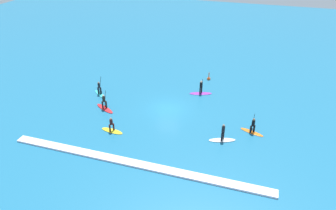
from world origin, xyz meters
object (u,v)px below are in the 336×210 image
Objects in this scene: surfer_on_orange_board at (252,128)px; surfer_on_purple_board at (201,90)px; surfer_on_teal_board at (100,91)px; surfer_on_white_board at (222,137)px; surfer_on_yellow_board at (112,128)px; surfer_on_red_board at (105,106)px; marker_buoy at (209,78)px.

surfer_on_orange_board is 9.58m from surfer_on_purple_board.
surfer_on_white_board is (16.26, -5.01, -0.02)m from surfer_on_teal_board.
surfer_on_white_board is 9.90m from surfer_on_purple_board.
surfer_on_orange_board is 14.50m from surfer_on_yellow_board.
surfer_on_red_board reaches higher than surfer_on_purple_board.
surfer_on_yellow_board reaches higher than marker_buoy.
surfer_on_purple_board is 12.93m from surfer_on_yellow_board.
marker_buoy is at bearing 87.30° from surfer_on_white_board.
surfer_on_teal_board is 8.54m from surfer_on_yellow_board.
surfer_on_purple_board reaches higher than marker_buoy.
surfer_on_yellow_board is 16.89m from marker_buoy.
surfer_on_white_board is at bearing 60.54° from surfer_on_orange_board.
surfer_on_purple_board is at bearing 95.55° from surfer_on_white_board.
surfer_on_red_board is 2.55× the size of marker_buoy.
surfer_on_teal_board reaches higher than surfer_on_white_board.
surfer_on_purple_board reaches higher than surfer_on_orange_board.
surfer_on_orange_board is 0.86× the size of surfer_on_purple_board.
surfer_on_orange_board is 16.73m from surfer_on_red_board.
surfer_on_yellow_board is (5.09, -6.85, -0.08)m from surfer_on_teal_board.
surfer_on_white_board is 3.56m from surfer_on_orange_board.
surfer_on_teal_board is 0.84× the size of surfer_on_red_board.
surfer_on_red_board is at bearing 133.85° from surfer_on_yellow_board.
surfer_on_yellow_board is at bearing 36.98° from surfer_on_orange_board.
surfer_on_red_board is (2.26, -3.02, -0.04)m from surfer_on_teal_board.
surfer_on_white_board is 1.08× the size of surfer_on_orange_board.
surfer_on_white_board is at bearing -160.37° from surfer_on_teal_board.
surfer_on_purple_board is (12.14, 3.99, 0.01)m from surfer_on_teal_board.
surfer_on_teal_board is 0.90× the size of surfer_on_white_board.
surfer_on_teal_board is at bearing -179.38° from surfer_on_purple_board.
surfer_on_teal_board is at bearing 143.81° from surfer_on_white_board.
surfer_on_yellow_board is at bearing -115.38° from marker_buoy.
surfer_on_white_board is at bearing -159.96° from surfer_on_red_board.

